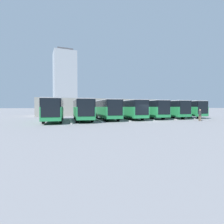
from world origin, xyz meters
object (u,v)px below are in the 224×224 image
(bus_6, at_px, (54,109))
(bus_3, at_px, (129,109))
(bus_0, at_px, (182,108))
(bus_2, at_px, (148,108))
(bus_1, at_px, (167,108))
(bus_5, at_px, (82,109))
(bus_4, at_px, (106,109))
(pedestrian, at_px, (200,115))

(bus_6, bearing_deg, bus_3, -169.25)
(bus_0, distance_m, bus_2, 8.56)
(bus_1, bearing_deg, bus_0, -168.93)
(bus_0, distance_m, bus_5, 21.41)
(bus_3, height_order, bus_4, same)
(bus_4, height_order, bus_6, same)
(bus_0, bearing_deg, pedestrian, 68.44)
(bus_2, bearing_deg, bus_1, -174.28)
(bus_4, relative_size, bus_5, 1.00)
(bus_0, xyz_separation_m, bus_1, (4.28, 0.18, 0.00))
(bus_4, bearing_deg, bus_0, -171.25)
(bus_2, xyz_separation_m, bus_3, (4.28, 0.22, 0.00))
(bus_3, xyz_separation_m, bus_5, (8.56, 0.42, 0.00))
(bus_0, height_order, bus_1, same)
(bus_2, height_order, pedestrian, bus_2)
(bus_1, distance_m, bus_6, 21.41)
(bus_1, relative_size, bus_5, 1.00)
(bus_4, relative_size, pedestrian, 6.64)
(bus_3, distance_m, pedestrian, 11.51)
(bus_6, distance_m, pedestrian, 22.18)
(bus_5, bearing_deg, bus_0, -169.70)
(bus_0, height_order, bus_5, same)
(bus_5, relative_size, bus_6, 1.00)
(bus_5, bearing_deg, bus_4, -163.54)
(bus_2, xyz_separation_m, bus_4, (8.56, 0.06, 0.00))
(bus_1, xyz_separation_m, pedestrian, (0.69, 8.34, -0.89))
(bus_3, distance_m, bus_5, 8.57)
(bus_4, xyz_separation_m, bus_6, (8.56, 0.62, 0.00))
(bus_2, bearing_deg, bus_0, -171.60)
(bus_5, bearing_deg, bus_2, -168.43)
(bus_2, height_order, bus_3, same)
(bus_5, distance_m, pedestrian, 18.26)
(bus_0, distance_m, bus_3, 12.84)
(bus_1, bearing_deg, bus_2, 5.72)
(bus_4, xyz_separation_m, bus_5, (4.28, 0.58, 0.00))
(bus_3, height_order, bus_5, same)
(bus_3, bearing_deg, bus_5, 11.54)
(bus_0, xyz_separation_m, bus_4, (17.12, 0.01, 0.00))
(bus_1, height_order, bus_5, same)
(bus_0, bearing_deg, bus_5, 10.30)
(bus_6, bearing_deg, bus_2, -169.03)
(bus_0, relative_size, bus_1, 1.00)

